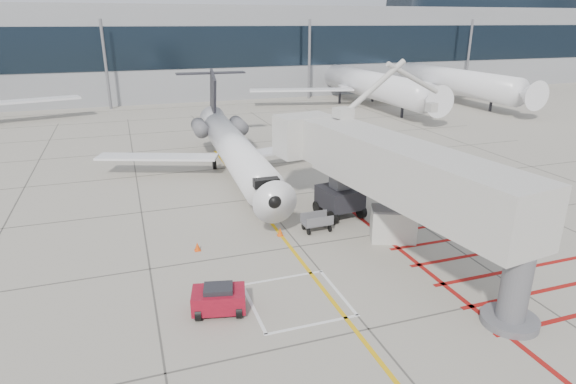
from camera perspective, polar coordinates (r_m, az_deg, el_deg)
name	(u,v)px	position (r m, az deg, el deg)	size (l,w,h in m)	color
ground_plane	(329,281)	(23.38, 4.86, -10.49)	(260.00, 260.00, 0.00)	#9E9789
regional_jet	(240,138)	(35.59, -5.74, 6.37)	(21.84, 27.54, 7.22)	white
jet_bridge	(409,185)	(24.84, 14.10, 0.82)	(9.36, 19.76, 7.90)	beige
pushback_tug	(219,298)	(21.00, -8.21, -12.37)	(2.23, 1.39, 1.30)	maroon
baggage_cart	(317,222)	(28.39, 3.42, -3.59)	(1.70, 1.08, 1.08)	#5B5B60
ground_power_unit	(393,224)	(27.62, 12.37, -3.75)	(2.44, 1.42, 1.93)	beige
cone_nose	(197,246)	(26.53, -10.69, -6.37)	(0.34, 0.34, 0.47)	#DC440B
cone_side	(280,232)	(27.81, -0.94, -4.73)	(0.35, 0.35, 0.48)	#E0510B
terminal_building	(225,49)	(90.44, -7.50, 16.47)	(180.00, 28.00, 14.00)	gray
terminal_glass_band	(244,47)	(76.71, -5.28, 16.76)	(180.00, 0.10, 6.00)	black
terminal_dome	(502,10)	(118.19, 24.01, 19.15)	(40.00, 28.00, 28.00)	black
bg_aircraft_c	(364,66)	(72.99, 8.96, 14.55)	(33.35, 37.06, 11.12)	silver
bg_aircraft_d	(445,63)	(80.38, 18.07, 14.29)	(33.28, 36.98, 11.09)	silver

